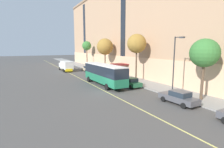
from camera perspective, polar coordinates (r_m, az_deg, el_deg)
The scene contains 17 objects.
ground_plane at distance 25.65m, azimuth -1.98°, elevation -5.94°, with size 260.00×260.00×0.00m, color #4C4947.
sidewalk at distance 32.67m, azimuth 9.70°, elevation -2.74°, with size 4.85×160.00×0.15m, color gray.
apartment_facade at distance 36.22m, azimuth 24.35°, elevation 16.37°, with size 15.20×110.00×23.60m.
city_bus at distance 29.99m, azimuth -2.65°, elevation 0.25°, with size 2.90×11.79×3.59m.
parked_car_champagne_0 at distance 47.87m, azimuth -8.05°, elevation 1.76°, with size 2.02×4.40×1.56m.
parked_car_red_1 at distance 34.23m, azimuth 0.15°, elevation -0.89°, with size 2.09×4.32×1.56m.
parked_car_green_3 at distance 28.99m, azimuth 6.03°, elevation -2.69°, with size 1.91×4.44×1.56m.
parked_car_darkgray_5 at distance 21.69m, azimuth 20.92°, elevation -7.11°, with size 2.10×4.66×1.56m.
box_truck at distance 49.90m, azimuth -14.81°, elevation 2.79°, with size 2.54×7.51×2.74m.
taxi_cab at distance 48.68m, azimuth -14.40°, elevation 1.69°, with size 2.13×4.78×1.56m.
street_tree_near_corner at distance 23.35m, azimuth 27.95°, elevation 5.98°, with size 3.38×3.38×7.36m.
street_tree_mid_block at distance 32.95m, azimuth 8.06°, elevation 9.75°, with size 3.53×3.53×8.80m.
street_tree_far_uptown at distance 44.65m, azimuth -2.31°, elevation 8.89°, with size 4.13×4.13×8.59m.
street_tree_far_downtown at distance 57.17m, azimuth -8.26°, elevation 9.05°, with size 2.90×2.90×8.32m.
street_lamp at distance 24.06m, azimuth 19.94°, elevation 4.16°, with size 0.36×1.48×7.69m.
fire_hydrant at distance 37.32m, azimuth 0.82°, elevation -0.54°, with size 0.42×0.24×0.72m.
lane_centerline at distance 28.34m, azimuth -4.43°, elevation -4.54°, with size 0.16×140.00×0.01m, color #E0D66B.
Camera 1 is at (-10.81, -22.34, 6.47)m, focal length 28.00 mm.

